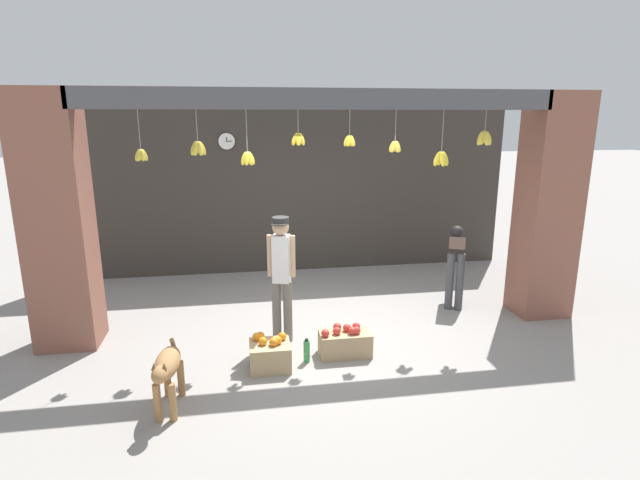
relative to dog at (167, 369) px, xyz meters
The scene contains 12 objects.
ground_plane 2.27m from the dog, 38.43° to the left, with size 60.00×60.00×0.00m, color gray.
shop_back_wall 4.75m from the dog, 67.79° to the left, with size 7.54×0.12×3.04m, color #38332D.
shop_pillar_left 2.43m from the dog, 129.19° to the left, with size 0.70×0.60×3.04m, color brown.
shop_pillar_right 5.27m from the dog, 19.10° to the left, with size 0.70×0.60×3.04m, color brown.
storefront_awning 3.37m from the dog, 40.75° to the left, with size 5.64×0.27×0.93m.
dog is the anchor object (origin of this frame).
shopkeeper 1.86m from the dog, 48.15° to the left, with size 0.33×0.28×1.57m.
worker_stooping 4.41m from the dog, 29.74° to the left, with size 0.49×0.80×1.09m.
fruit_crate_oranges 1.23m from the dog, 33.60° to the left, with size 0.45×0.39×0.38m.
fruit_crate_apples 2.08m from the dog, 23.85° to the left, with size 0.60×0.32×0.37m.
water_bottle 1.62m from the dog, 27.34° to the left, with size 0.07×0.07×0.28m.
wall_clock 4.64m from the dog, 82.51° to the left, with size 0.29×0.03×0.29m.
Camera 1 is at (-1.00, -5.80, 2.75)m, focal length 28.00 mm.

